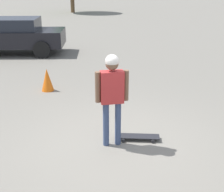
{
  "coord_description": "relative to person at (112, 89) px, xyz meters",
  "views": [
    {
      "loc": [
        -4.99,
        -1.87,
        3.01
      ],
      "look_at": [
        0.0,
        0.0,
        1.0
      ],
      "focal_mm": 50.0,
      "sensor_mm": 36.0,
      "label": 1
    }
  ],
  "objects": [
    {
      "name": "ground_plane",
      "position": [
        0.0,
        0.0,
        -1.14
      ],
      "size": [
        220.0,
        220.0,
        0.0
      ],
      "primitive_type": "plane",
      "color": "gray"
    },
    {
      "name": "person",
      "position": [
        0.0,
        0.0,
        0.0
      ],
      "size": [
        0.39,
        0.54,
        1.78
      ],
      "rotation": [
        0.0,
        0.0,
        -1.02
      ],
      "color": "#38476B",
      "rests_on": "ground_plane"
    },
    {
      "name": "skateboard",
      "position": [
        0.35,
        -0.42,
        -1.07
      ],
      "size": [
        0.46,
        0.88,
        0.08
      ],
      "rotation": [
        0.0,
        0.0,
        1.87
      ],
      "color": "#232328",
      "rests_on": "ground_plane"
    },
    {
      "name": "car_parked_near",
      "position": [
        5.92,
        6.59,
        -0.36
      ],
      "size": [
        3.22,
        4.48,
        1.49
      ],
      "rotation": [
        0.0,
        0.0,
        1.96
      ],
      "color": "black",
      "rests_on": "ground_plane"
    },
    {
      "name": "traffic_cone",
      "position": [
        2.27,
        2.82,
        -0.82
      ],
      "size": [
        0.35,
        0.35,
        0.64
      ],
      "color": "orange",
      "rests_on": "ground_plane"
    }
  ]
}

